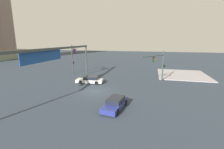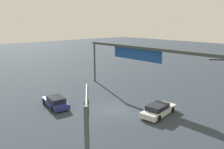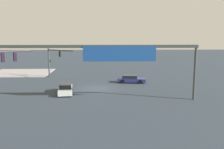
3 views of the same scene
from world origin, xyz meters
TOP-DOWN VIEW (x-y plane):
  - ground_plane at (0.00, 0.00)m, footprint 180.53×180.53m
  - traffic_signal_near_corner at (8.01, -9.28)m, footprint 5.11×4.07m
  - overhead_sign_gantry at (-0.61, 6.30)m, footprint 23.23×0.43m
  - sedan_car_approaching at (4.23, 2.52)m, footprint 2.35×4.88m
  - sedan_car_waiting_far at (-5.12, -4.32)m, footprint 4.63×2.30m

SIDE VIEW (x-z plane):
  - ground_plane at x=0.00m, z-range 0.00..0.00m
  - sedan_car_waiting_far at x=-5.12m, z-range -0.03..1.18m
  - sedan_car_approaching at x=4.23m, z-range -0.03..1.18m
  - traffic_signal_near_corner at x=8.01m, z-range 0.87..6.43m
  - overhead_sign_gantry at x=-0.61m, z-range 2.24..8.69m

